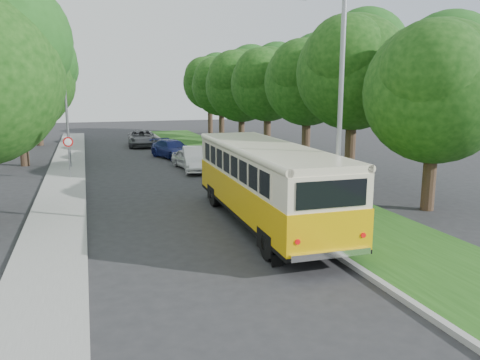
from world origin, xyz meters
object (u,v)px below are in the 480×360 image
object	(u,v)px
lamppost_far	(64,104)
car_blue	(173,149)
car_silver	(190,159)
car_grey	(142,138)
car_white	(197,159)
vintage_bus	(266,185)
lamppost_near	(338,112)

from	to	relation	value
lamppost_far	car_blue	size ratio (longest dim) A/B	1.63
car_silver	car_grey	bearing A→B (deg)	86.39
car_silver	car_white	distance (m)	1.06
vintage_bus	car_white	distance (m)	12.58
lamppost_far	vintage_bus	world-z (taller)	lamppost_far
car_white	car_grey	xyz separation A→B (m)	(-1.77, 13.91, -0.04)
vintage_bus	car_grey	size ratio (longest dim) A/B	2.04
car_silver	car_blue	size ratio (longest dim) A/B	0.78
lamppost_near	car_blue	size ratio (longest dim) A/B	1.74
car_blue	car_grey	distance (m)	8.19
vintage_bus	car_silver	world-z (taller)	vintage_bus
lamppost_far	car_blue	world-z (taller)	lamppost_far
vintage_bus	car_grey	world-z (taller)	vintage_bus
car_white	lamppost_near	bearing A→B (deg)	-77.66
car_white	car_blue	xyz separation A→B (m)	(-0.45, 5.83, -0.08)
lamppost_near	car_blue	world-z (taller)	lamppost_near
car_silver	car_white	bearing A→B (deg)	-88.39
car_blue	vintage_bus	bearing A→B (deg)	-107.23
lamppost_far	car_grey	bearing A→B (deg)	60.55
vintage_bus	lamppost_near	bearing A→B (deg)	-58.68
lamppost_near	lamppost_far	distance (m)	20.53
car_blue	car_grey	size ratio (longest dim) A/B	0.90
car_white	car_blue	world-z (taller)	car_white
car_white	car_grey	size ratio (longest dim) A/B	0.89
vintage_bus	car_white	world-z (taller)	vintage_bus
vintage_bus	car_grey	bearing A→B (deg)	94.67
lamppost_near	car_grey	world-z (taller)	lamppost_near
lamppost_far	car_grey	world-z (taller)	lamppost_far
vintage_bus	car_silver	size ratio (longest dim) A/B	2.92
lamppost_near	lamppost_far	bearing A→B (deg)	115.71
lamppost_far	car_grey	size ratio (longest dim) A/B	1.46
lamppost_near	car_grey	distance (m)	29.38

